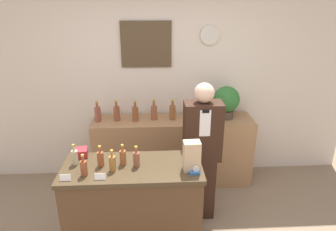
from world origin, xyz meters
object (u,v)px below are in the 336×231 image
shopkeeper (202,153)px  potted_plant (226,101)px  tape_dispenser (195,171)px  paper_bag (192,156)px

shopkeeper → potted_plant: shopkeeper is taller
potted_plant → tape_dispenser: (-0.59, -1.37, -0.17)m
tape_dispenser → paper_bag: bearing=110.4°
potted_plant → tape_dispenser: potted_plant is taller
tape_dispenser → shopkeeper: bearing=75.4°
shopkeeper → paper_bag: shopkeeper is taller
paper_bag → tape_dispenser: size_ratio=3.00×
paper_bag → tape_dispenser: paper_bag is taller
shopkeeper → potted_plant: bearing=60.0°
paper_bag → tape_dispenser: bearing=-69.6°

